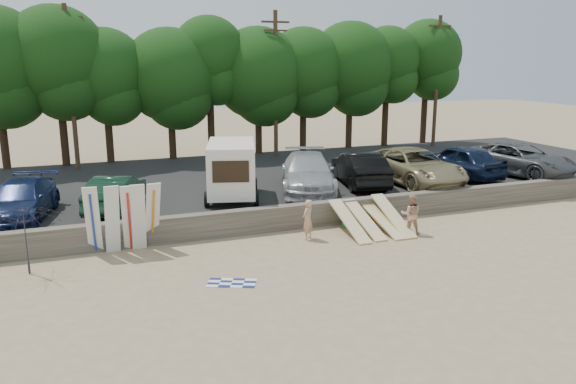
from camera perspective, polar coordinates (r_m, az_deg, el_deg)
name	(u,v)px	position (r m, az deg, el deg)	size (l,w,h in m)	color
ground	(370,245)	(21.43, 8.31, -5.31)	(120.00, 120.00, 0.00)	tan
seawall	(335,212)	(23.82, 4.85, -2.04)	(44.00, 0.50, 1.00)	#6B6356
parking_lot	(276,180)	(30.58, -1.26, 1.19)	(44.00, 14.50, 0.70)	#282828
treeline	(218,65)	(36.29, -7.13, 12.67)	(33.53, 6.20, 9.10)	#382616
utility_poles	(276,81)	(35.77, -1.26, 11.17)	(25.80, 0.26, 9.00)	#473321
box_trailer	(232,168)	(24.93, -5.76, 2.47)	(3.10, 4.38, 2.54)	white
car_0	(20,200)	(24.19, -25.54, -0.78)	(2.08, 5.13, 1.49)	#15214A
car_1	(116,192)	(24.26, -17.10, -0.05)	(1.54, 4.42, 1.46)	#113020
car_2	(308,173)	(26.56, 2.01, 1.98)	(2.42, 5.95, 1.73)	#A7A8AD
car_3	(360,169)	(27.91, 7.30, 2.37)	(1.77, 5.06, 1.67)	black
car_4	(414,166)	(28.87, 12.67, 2.58)	(2.85, 6.19, 1.72)	#91845C
car_5	(459,161)	(30.92, 17.00, 3.04)	(2.05, 5.10, 1.74)	black
car_6	(519,159)	(32.70, 22.42, 3.10)	(2.79, 6.05, 1.68)	#444648
surfboard_upright_0	(93,220)	(20.93, -19.21, -2.74)	(0.50, 0.06, 2.60)	silver
surfboard_upright_1	(112,220)	(20.81, -17.42, -2.69)	(0.50, 0.06, 2.60)	silver
surfboard_upright_2	(129,218)	(20.89, -15.82, -2.57)	(0.50, 0.06, 2.60)	silver
surfboard_upright_3	(138,217)	(20.85, -14.95, -2.51)	(0.50, 0.06, 2.60)	silver
surfboard_upright_4	(153,215)	(21.15, -13.59, -2.26)	(0.50, 0.06, 2.60)	silver
surfboard_low_0	(349,221)	(22.40, 6.25, -2.94)	(0.56, 3.00, 0.07)	#DBC48A
surfboard_low_1	(364,219)	(22.83, 7.74, -2.76)	(0.56, 3.00, 0.07)	#DBC48A
surfboard_low_2	(383,220)	(23.17, 9.60, -2.86)	(0.56, 3.00, 0.07)	#DBC48A
surfboard_low_3	(393,216)	(23.27, 10.63, -2.36)	(0.56, 3.00, 0.07)	#DBC48A
beachgoer_a	(308,220)	(21.61, 2.00, -2.82)	(0.57, 0.38, 1.57)	tan
beachgoer_b	(411,214)	(22.78, 12.37, -2.21)	(0.79, 0.62, 1.63)	tan
cooler	(347,223)	(23.46, 6.06, -3.17)	(0.38, 0.30, 0.32)	green
gear_bag	(372,221)	(24.07, 8.57, -2.94)	(0.30, 0.25, 0.22)	#C46917
beach_towel	(232,283)	(17.81, -5.73, -9.17)	(1.50, 1.50, 0.00)	white
beach_umbrella	(26,241)	(19.86, -25.08, -4.55)	(2.47, 2.52, 2.27)	#23222A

